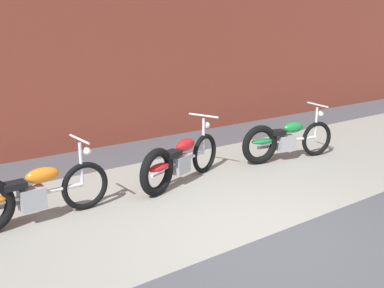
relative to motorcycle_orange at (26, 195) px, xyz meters
The scene contains 6 objects.
ground_plane 3.02m from the motorcycle_orange, 43.30° to the right, with size 80.00×80.00×0.00m, color #47474C.
sidewalk_slab 2.24m from the motorcycle_orange, ahead, with size 36.00×3.50×0.01m, color gray.
brick_building_wall 4.57m from the motorcycle_orange, 55.25° to the left, with size 36.00×0.50×5.79m, color brown.
motorcycle_orange is the anchor object (origin of this frame).
motorcycle_red 2.35m from the motorcycle_orange, ahead, with size 1.93×0.88×1.03m.
motorcycle_green 4.70m from the motorcycle_orange, ahead, with size 1.98×0.71×1.03m.
Camera 1 is at (-3.59, -3.45, 2.49)m, focal length 41.77 mm.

